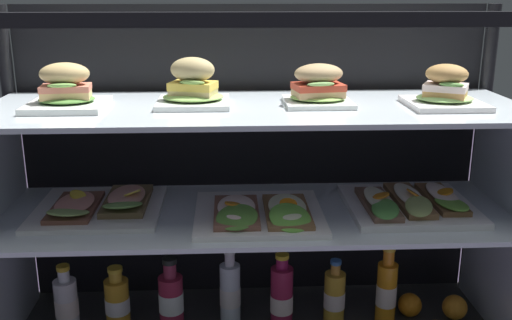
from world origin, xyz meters
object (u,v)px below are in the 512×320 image
(open_sandwich_tray_left_of_center, at_px, (101,206))
(orange_fruit_beside_bottles, at_px, (410,305))
(juice_bottle_front_fourth, at_px, (66,303))
(juice_bottle_tucked_behind, at_px, (386,291))
(juice_bottle_back_left, at_px, (334,296))
(open_sandwich_tray_mid_left, at_px, (260,212))
(juice_bottle_near_post, at_px, (230,292))
(plated_roll_sandwich_mid_right, at_px, (66,92))
(orange_fruit_rolled_forward, at_px, (455,307))
(juice_bottle_front_left_end, at_px, (282,296))
(juice_bottle_front_middle, at_px, (117,301))
(plated_roll_sandwich_near_left_corner, at_px, (445,91))
(plated_roll_sandwich_mid_left, at_px, (193,88))
(plated_roll_sandwich_far_right, at_px, (318,88))
(juice_bottle_front_right_end, at_px, (171,299))
(open_sandwich_tray_near_right_corner, at_px, (410,203))

(open_sandwich_tray_left_of_center, distance_m, orange_fruit_beside_bottles, 0.96)
(juice_bottle_front_fourth, bearing_deg, juice_bottle_tucked_behind, -0.18)
(juice_bottle_front_fourth, distance_m, juice_bottle_back_left, 0.78)
(open_sandwich_tray_mid_left, height_order, juice_bottle_near_post, open_sandwich_tray_mid_left)
(plated_roll_sandwich_mid_right, distance_m, orange_fruit_rolled_forward, 1.27)
(juice_bottle_near_post, height_order, orange_fruit_beside_bottles, juice_bottle_near_post)
(juice_bottle_front_left_end, bearing_deg, juice_bottle_front_middle, 177.51)
(plated_roll_sandwich_mid_right, height_order, juice_bottle_front_left_end, plated_roll_sandwich_mid_right)
(orange_fruit_rolled_forward, bearing_deg, plated_roll_sandwich_near_left_corner, -148.23)
(plated_roll_sandwich_mid_left, distance_m, juice_bottle_front_middle, 0.68)
(plated_roll_sandwich_mid_right, distance_m, juice_bottle_back_left, 0.95)
(juice_bottle_back_left, bearing_deg, orange_fruit_beside_bottles, 3.78)
(juice_bottle_tucked_behind, bearing_deg, plated_roll_sandwich_near_left_corner, -36.07)
(orange_fruit_beside_bottles, bearing_deg, juice_bottle_back_left, -176.22)
(juice_bottle_tucked_behind, bearing_deg, orange_fruit_beside_bottles, 16.68)
(plated_roll_sandwich_far_right, relative_size, open_sandwich_tray_left_of_center, 0.51)
(plated_roll_sandwich_far_right, relative_size, open_sandwich_tray_mid_left, 0.51)
(plated_roll_sandwich_far_right, distance_m, juice_bottle_front_right_end, 0.75)
(orange_fruit_beside_bottles, bearing_deg, juice_bottle_front_left_end, -176.31)
(juice_bottle_tucked_behind, bearing_deg, plated_roll_sandwich_mid_left, -177.78)
(plated_roll_sandwich_mid_left, xyz_separation_m, orange_fruit_beside_bottles, (0.63, 0.05, -0.68))
(orange_fruit_rolled_forward, bearing_deg, juice_bottle_front_right_end, 179.47)
(open_sandwich_tray_mid_left, bearing_deg, orange_fruit_rolled_forward, 8.95)
(open_sandwich_tray_left_of_center, height_order, orange_fruit_rolled_forward, open_sandwich_tray_left_of_center)
(open_sandwich_tray_near_right_corner, relative_size, orange_fruit_beside_bottles, 4.77)
(plated_roll_sandwich_mid_right, bearing_deg, juice_bottle_back_left, 4.58)
(plated_roll_sandwich_far_right, relative_size, orange_fruit_rolled_forward, 2.35)
(open_sandwich_tray_mid_left, relative_size, juice_bottle_near_post, 1.48)
(plated_roll_sandwich_mid_left, distance_m, juice_bottle_tucked_behind, 0.82)
(juice_bottle_front_left_end, bearing_deg, juice_bottle_tucked_behind, 0.13)
(open_sandwich_tray_left_of_center, relative_size, juice_bottle_front_middle, 1.85)
(juice_bottle_back_left, relative_size, juice_bottle_tucked_behind, 0.82)
(open_sandwich_tray_left_of_center, distance_m, open_sandwich_tray_mid_left, 0.44)
(juice_bottle_front_left_end, bearing_deg, juice_bottle_near_post, 170.03)
(open_sandwich_tray_mid_left, xyz_separation_m, juice_bottle_back_left, (0.23, 0.10, -0.31))
(plated_roll_sandwich_near_left_corner, height_order, orange_fruit_rolled_forward, plated_roll_sandwich_near_left_corner)
(plated_roll_sandwich_mid_right, distance_m, open_sandwich_tray_left_of_center, 0.33)
(plated_roll_sandwich_near_left_corner, xyz_separation_m, juice_bottle_back_left, (-0.25, 0.08, -0.62))
(open_sandwich_tray_mid_left, height_order, orange_fruit_beside_bottles, open_sandwich_tray_mid_left)
(juice_bottle_front_middle, xyz_separation_m, juice_bottle_tucked_behind, (0.79, -0.02, 0.02))
(plated_roll_sandwich_far_right, relative_size, orange_fruit_beside_bottles, 2.45)
(plated_roll_sandwich_far_right, height_order, open_sandwich_tray_near_right_corner, plated_roll_sandwich_far_right)
(plated_roll_sandwich_mid_right, xyz_separation_m, juice_bottle_tucked_behind, (0.87, 0.05, -0.61))
(juice_bottle_front_left_end, distance_m, orange_fruit_rolled_forward, 0.53)
(open_sandwich_tray_left_of_center, height_order, juice_bottle_front_left_end, open_sandwich_tray_left_of_center)
(open_sandwich_tray_left_of_center, xyz_separation_m, juice_bottle_near_post, (0.35, 0.04, -0.30))
(plated_roll_sandwich_mid_left, relative_size, orange_fruit_beside_bottles, 2.63)
(open_sandwich_tray_near_right_corner, height_order, juice_bottle_front_left_end, open_sandwich_tray_near_right_corner)
(plated_roll_sandwich_mid_right, bearing_deg, open_sandwich_tray_near_right_corner, -0.12)
(plated_roll_sandwich_mid_left, xyz_separation_m, plated_roll_sandwich_far_right, (0.33, -0.01, -0.00))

